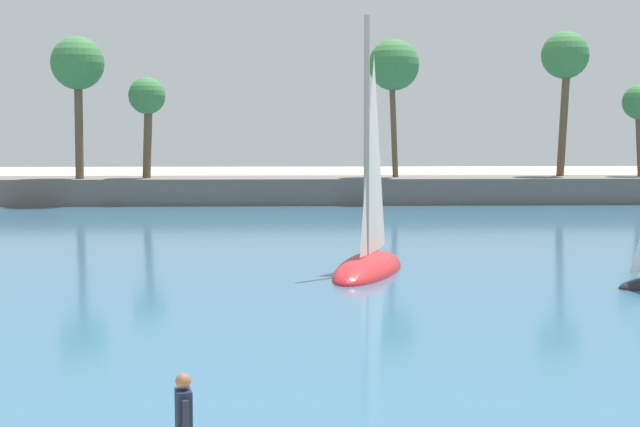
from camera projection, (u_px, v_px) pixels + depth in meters
sea at (269, 210)px, 58.24m from camera, size 220.00×91.32×0.06m
palm_headland at (203, 163)px, 63.51m from camera, size 118.40×6.56×12.99m
sailboat_toward_headland at (369, 247)px, 32.02m from camera, size 3.82×6.71×9.32m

